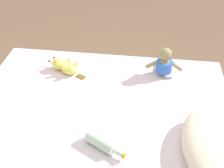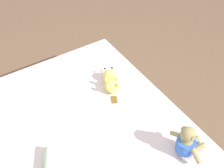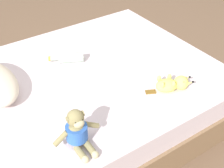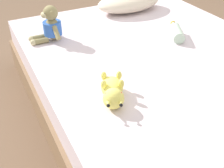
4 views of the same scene
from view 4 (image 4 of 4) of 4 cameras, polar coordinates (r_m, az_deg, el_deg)
ground_plane at (r=2.04m, az=7.65°, el=-2.98°), size 16.00×16.00×0.00m
bed at (r=1.92m, az=8.12°, el=1.78°), size 1.57×1.84×0.41m
pillow at (r=2.39m, az=3.51°, el=16.53°), size 0.56×0.31×0.14m
plush_monkey at (r=1.92m, az=-12.57°, el=11.60°), size 0.23×0.29×0.24m
plush_yellow_creature at (r=1.32m, az=0.13°, el=-1.52°), size 0.19×0.32×0.10m
glass_bottle at (r=1.97m, az=13.24°, el=10.31°), size 0.17×0.26×0.08m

